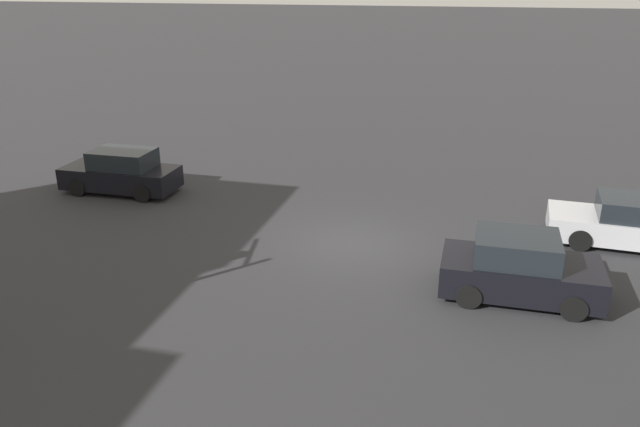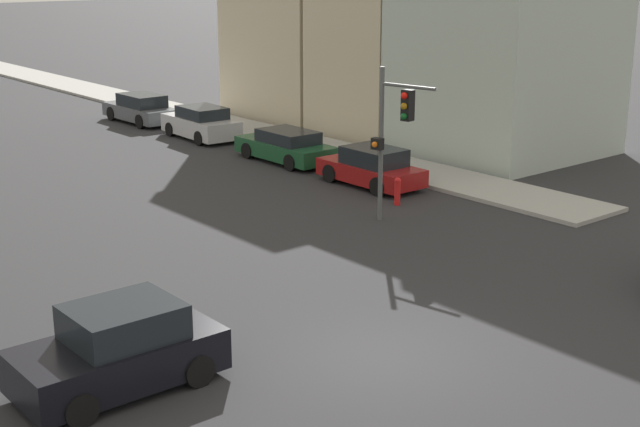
# 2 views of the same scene
# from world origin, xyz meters

# --- Properties ---
(ground_plane) EXTENTS (300.00, 300.00, 0.00)m
(ground_plane) POSITION_xyz_m (0.00, 0.00, 0.00)
(ground_plane) COLOR #28282B
(crossing_car_0) EXTENTS (3.80, 1.98, 1.61)m
(crossing_car_0) POSITION_xyz_m (-4.65, 2.17, 0.75)
(crossing_car_0) COLOR black
(crossing_car_0) RESTS_ON ground_plane
(crossing_car_1) EXTENTS (4.17, 1.84, 1.59)m
(crossing_car_1) POSITION_xyz_m (9.08, -2.50, 0.74)
(crossing_car_1) COLOR black
(crossing_car_1) RESTS_ON ground_plane
(crossing_car_2) EXTENTS (4.85, 2.15, 1.45)m
(crossing_car_2) POSITION_xyz_m (-8.08, -1.93, 0.68)
(crossing_car_2) COLOR #B7B7BC
(crossing_car_2) RESTS_ON ground_plane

